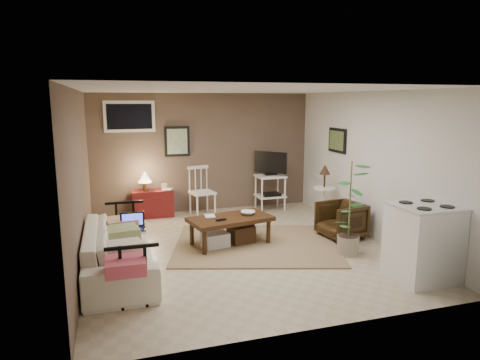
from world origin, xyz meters
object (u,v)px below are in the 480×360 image
object	(u,v)px
sofa	(118,243)
spindle_chair	(202,192)
stove	(423,242)
tv_stand	(270,179)
side_table	(324,186)
potted_plant	(350,205)
red_console	(152,201)
armchair	(341,218)
coffee_table	(230,229)

from	to	relation	value
sofa	spindle_chair	distance (m)	3.07
spindle_chair	stove	size ratio (longest dim) A/B	0.98
tv_stand	side_table	world-z (taller)	tv_stand
potted_plant	stove	world-z (taller)	potted_plant
red_console	armchair	world-z (taller)	red_console
coffee_table	armchair	size ratio (longest dim) A/B	2.09
sofa	stove	size ratio (longest dim) A/B	2.20
coffee_table	spindle_chair	bearing A→B (deg)	91.00
sofa	tv_stand	bearing A→B (deg)	-50.38
side_table	spindle_chair	bearing A→B (deg)	151.44
spindle_chair	potted_plant	size ratio (longest dim) A/B	0.68
sofa	red_console	distance (m)	2.81
coffee_table	red_console	distance (m)	2.30
coffee_table	red_console	size ratio (longest dim) A/B	1.51
sofa	tv_stand	world-z (taller)	tv_stand
armchair	potted_plant	bearing A→B (deg)	-30.16
red_console	tv_stand	bearing A→B (deg)	-3.49
tv_stand	side_table	distance (m)	1.30
spindle_chair	stove	bearing A→B (deg)	-62.68
tv_stand	red_console	bearing A→B (deg)	176.51
tv_stand	stove	distance (m)	3.93
side_table	armchair	world-z (taller)	side_table
coffee_table	spindle_chair	size ratio (longest dim) A/B	1.42
tv_stand	spindle_chair	bearing A→B (deg)	179.47
armchair	side_table	bearing A→B (deg)	161.03
sofa	potted_plant	world-z (taller)	potted_plant
red_console	stove	xyz separation A→B (m)	(2.99, -4.03, 0.17)
sofa	armchair	distance (m)	3.59
red_console	side_table	xyz separation A→B (m)	(3.06, -1.27, 0.36)
potted_plant	red_console	bearing A→B (deg)	130.81
red_console	armchair	xyz separation A→B (m)	(2.87, -2.24, 0.01)
coffee_table	stove	size ratio (longest dim) A/B	1.40
armchair	stove	bearing A→B (deg)	-4.02
red_console	tv_stand	size ratio (longest dim) A/B	0.75
sofa	armchair	bearing A→B (deg)	-82.35
coffee_table	potted_plant	size ratio (longest dim) A/B	0.97
spindle_chair	stove	xyz separation A→B (m)	(2.01, -3.90, 0.04)
potted_plant	coffee_table	bearing A→B (deg)	149.89
side_table	stove	size ratio (longest dim) A/B	1.10
armchair	stove	distance (m)	1.80
spindle_chair	armchair	distance (m)	2.84
potted_plant	stove	bearing A→B (deg)	-68.50
side_table	armchair	distance (m)	1.05
potted_plant	side_table	bearing A→B (deg)	73.78
spindle_chair	armchair	xyz separation A→B (m)	(1.90, -2.11, -0.12)
coffee_table	tv_stand	size ratio (longest dim) A/B	1.13
coffee_table	tv_stand	bearing A→B (deg)	53.63
red_console	potted_plant	bearing A→B (deg)	-49.19
armchair	spindle_chair	bearing A→B (deg)	-145.72
spindle_chair	armchair	bearing A→B (deg)	-48.00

